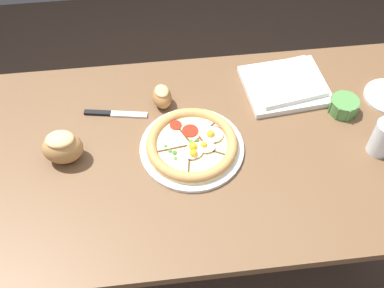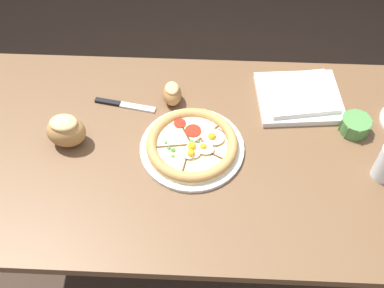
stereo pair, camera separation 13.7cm
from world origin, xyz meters
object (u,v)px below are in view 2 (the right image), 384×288
Objects in this scene: dining_table at (188,168)px; pizza at (192,146)px; napkin_folded at (299,96)px; bread_piece_mid at (66,131)px; knife_main at (124,105)px; bread_piece_near at (172,93)px; ramekin_bowl at (355,125)px.

pizza is at bearing -12.77° from dining_table.
bread_piece_mid reaches higher than napkin_folded.
pizza is at bearing -2.26° from bread_piece_mid.
knife_main is at bearing -174.77° from napkin_folded.
bread_piece_near is at bearing -176.41° from napkin_folded.
bread_piece_mid reaches higher than knife_main.
ramekin_bowl reaches higher than napkin_folded.
ramekin_bowl is 0.80× the size of bread_piece_mid.
pizza is 0.36m from bread_piece_mid.
ramekin_bowl is at bearing -9.63° from bread_piece_near.
dining_table is 7.71× the size of knife_main.
bread_piece_near is (-0.07, 0.19, 0.02)m from pizza.
bread_piece_mid is (-0.36, 0.01, 0.03)m from pizza.
dining_table is 0.28m from knife_main.
dining_table is at bearing -169.30° from ramekin_bowl.
napkin_folded is at bearing 33.48° from pizza.
pizza is at bearing -168.57° from ramekin_bowl.
napkin_folded is (0.34, 0.21, 0.11)m from dining_table.
ramekin_bowl is 0.70m from knife_main.
bread_piece_mid reaches higher than ramekin_bowl.
dining_table is 0.41m from napkin_folded.
bread_piece_near is (-0.40, -0.02, 0.02)m from napkin_folded.
ramekin_bowl is 1.09× the size of bread_piece_near.
ramekin_bowl is 0.33× the size of napkin_folded.
ramekin_bowl is at bearing 10.70° from dining_table.
dining_table is 4.97× the size of pizza.
bread_piece_near is (-0.06, 0.19, 0.13)m from dining_table.
napkin_folded is at bearing 15.51° from knife_main.
pizza is 1.55× the size of knife_main.
bread_piece_mid reaches higher than pizza.
pizza is 2.62× the size of bread_piece_mid.
dining_table is 0.52m from ramekin_bowl.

